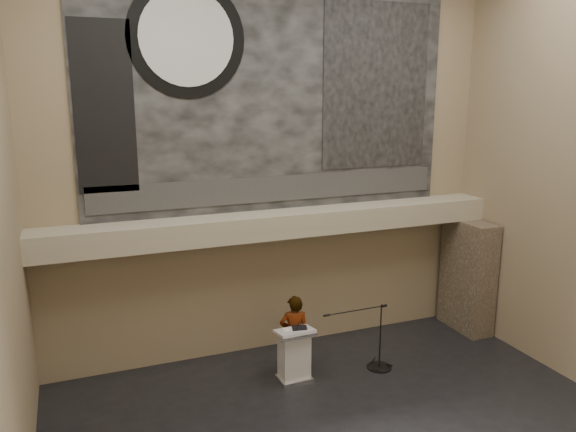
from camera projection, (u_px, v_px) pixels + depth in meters
name	position (u px, v px, depth m)	size (l,w,h in m)	color
wall_back	(274.00, 160.00, 11.99)	(10.00, 0.02, 8.50)	#90795B
soffit	(281.00, 224.00, 11.91)	(10.00, 0.80, 0.50)	#9E947A
sprinkler_left	(208.00, 244.00, 11.36)	(0.04, 0.04, 0.06)	#B2893D
sprinkler_right	(361.00, 229.00, 12.61)	(0.04, 0.04, 0.06)	#B2893D
banner	(274.00, 91.00, 11.64)	(8.00, 0.05, 5.00)	black
banner_text_strip	(276.00, 189.00, 12.06)	(7.76, 0.02, 0.55)	#2C2C2C
banner_clock_rim	(187.00, 38.00, 10.74)	(2.30, 2.30, 0.02)	black
banner_clock_face	(187.00, 38.00, 10.72)	(1.84, 1.84, 0.02)	silver
banner_building_print	(376.00, 86.00, 12.45)	(2.60, 0.02, 3.60)	black
banner_brick_print	(104.00, 108.00, 10.45)	(1.10, 0.02, 3.20)	black
stone_pier	(468.00, 275.00, 13.53)	(0.60, 1.40, 2.70)	#443729
lectern	(294.00, 355.00, 11.21)	(0.75, 0.55, 1.14)	silver
binder	(300.00, 328.00, 11.11)	(0.29, 0.24, 0.04)	black
papers	(290.00, 331.00, 11.03)	(0.23, 0.32, 0.01)	silver
speaker_person	(294.00, 335.00, 11.47)	(0.61, 0.40, 1.67)	beige
mic_stand	(377.00, 358.00, 11.77)	(1.59, 0.52, 1.42)	black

